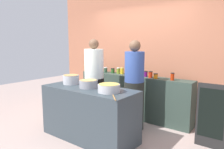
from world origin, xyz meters
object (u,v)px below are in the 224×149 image
object	(u,v)px
preserve_jar_0	(93,69)
preserve_jar_8	(150,74)
preserve_jar_5	(122,71)
cooking_pot_right	(109,88)
preserve_jar_1	(97,69)
wooden_spoon	(114,98)
preserve_jar_4	(118,71)
chalkboard_sign	(211,116)
preserve_jar_7	(146,74)
preserve_jar_6	(137,73)
cook_with_tongs	(94,86)
preserve_jar_9	(156,76)
preserve_jar_2	(106,70)
cooking_pot_center	(89,84)
preserve_jar_3	(113,71)
cooking_pot_left	(71,79)
preserve_jar_10	(172,77)
cook_in_cap	(134,90)

from	to	relation	value
preserve_jar_0	preserve_jar_8	size ratio (longest dim) A/B	1.08
preserve_jar_5	cooking_pot_right	size ratio (longest dim) A/B	0.43
preserve_jar_1	wooden_spoon	xyz separation A→B (m)	(1.74, -1.64, -0.09)
preserve_jar_4	chalkboard_sign	bearing A→B (deg)	-13.94
preserve_jar_7	wooden_spoon	world-z (taller)	preserve_jar_7
preserve_jar_6	preserve_jar_8	bearing A→B (deg)	-14.72
preserve_jar_8	cook_with_tongs	bearing A→B (deg)	-137.23
preserve_jar_4	preserve_jar_6	bearing A→B (deg)	4.51
preserve_jar_9	cook_with_tongs	distance (m)	1.26
preserve_jar_2	cook_with_tongs	distance (m)	0.91
cooking_pot_center	wooden_spoon	xyz separation A→B (m)	(0.75, -0.28, -0.06)
preserve_jar_0	chalkboard_sign	size ratio (longest dim) A/B	0.14
preserve_jar_3	cooking_pot_left	xyz separation A→B (m)	(0.07, -1.38, -0.01)
preserve_jar_7	preserve_jar_5	bearing A→B (deg)	179.39
preserve_jar_2	wooden_spoon	distance (m)	2.24
preserve_jar_9	chalkboard_sign	bearing A→B (deg)	-20.55
preserve_jar_1	preserve_jar_5	size ratio (longest dim) A/B	0.78
preserve_jar_4	preserve_jar_10	size ratio (longest dim) A/B	0.95
preserve_jar_6	wooden_spoon	xyz separation A→B (m)	(0.67, -1.75, -0.09)
preserve_jar_1	preserve_jar_4	xyz separation A→B (m)	(0.60, 0.07, 0.01)
preserve_jar_9	cooking_pot_right	bearing A→B (deg)	-95.44
chalkboard_sign	preserve_jar_4	bearing A→B (deg)	166.06
cooking_pot_left	cook_in_cap	distance (m)	1.21
cook_in_cap	chalkboard_sign	size ratio (longest dim) A/B	1.65
preserve_jar_1	preserve_jar_6	distance (m)	1.08
preserve_jar_1	cooking_pot_center	distance (m)	1.68
preserve_jar_3	preserve_jar_10	xyz separation A→B (m)	(1.51, -0.09, 0.02)
preserve_jar_0	preserve_jar_1	world-z (taller)	preserve_jar_0
preserve_jar_8	preserve_jar_10	xyz separation A→B (m)	(0.48, -0.03, 0.01)
preserve_jar_2	cook_with_tongs	bearing A→B (deg)	-66.25
preserve_jar_7	cooking_pot_left	distance (m)	1.60
preserve_jar_4	preserve_jar_7	distance (m)	0.73
preserve_jar_2	cooking_pot_left	xyz separation A→B (m)	(0.25, -1.34, -0.02)
preserve_jar_4	preserve_jar_2	bearing A→B (deg)	-172.52
cooking_pot_left	chalkboard_sign	size ratio (longest dim) A/B	0.28
preserve_jar_2	cooking_pot_center	distance (m)	1.57
preserve_jar_4	preserve_jar_9	distance (m)	1.01
preserve_jar_1	preserve_jar_9	world-z (taller)	preserve_jar_1
preserve_jar_8	preserve_jar_7	bearing A→B (deg)	158.67
preserve_jar_4	preserve_jar_5	xyz separation A→B (m)	(0.11, -0.00, 0.01)
preserve_jar_2	wooden_spoon	size ratio (longest dim) A/B	0.45
cooking_pot_left	cook_in_cap	world-z (taller)	cook_in_cap
preserve_jar_1	preserve_jar_5	world-z (taller)	preserve_jar_5
preserve_jar_2	preserve_jar_9	distance (m)	1.35
preserve_jar_7	preserve_jar_8	world-z (taller)	preserve_jar_8
cook_in_cap	cooking_pot_left	bearing A→B (deg)	-139.50
preserve_jar_0	preserve_jar_4	distance (m)	0.73
chalkboard_sign	preserve_jar_3	bearing A→B (deg)	167.02
preserve_jar_2	preserve_jar_6	size ratio (longest dim) A/B	1.05
preserve_jar_1	preserve_jar_10	bearing A→B (deg)	-0.63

